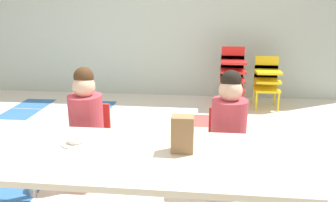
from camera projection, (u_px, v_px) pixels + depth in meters
name	position (u px, v px, depth m)	size (l,w,h in m)	color
ground_plane	(135.00, 174.00, 2.84)	(5.47, 5.02, 0.02)	silver
back_wall	(168.00, 10.00, 4.86)	(5.47, 0.10, 2.52)	#B2C1B7
craft_table	(138.00, 160.00, 1.97)	(1.88, 0.75, 0.54)	beige
seated_child_near_camera	(86.00, 115.00, 2.59)	(0.32, 0.32, 0.92)	red
seated_child_middle_seat	(229.00, 120.00, 2.48)	(0.32, 0.32, 0.92)	red
kid_chair_red_stack	(232.00, 73.00, 4.49)	(0.32, 0.30, 0.80)	red
kid_chair_yellow_stack	(267.00, 79.00, 4.46)	(0.32, 0.30, 0.68)	yellow
paper_bag_brown	(182.00, 134.00, 1.96)	(0.13, 0.09, 0.22)	#9E754C
paper_plate_near_edge	(76.00, 143.00, 2.10)	(0.18, 0.18, 0.01)	white
donut_powdered_on_plate	(76.00, 140.00, 2.09)	(0.11, 0.11, 0.03)	white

